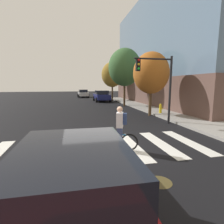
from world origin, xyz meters
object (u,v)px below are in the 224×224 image
(street_tree_mid, at_px, (125,67))
(street_tree_far, at_px, (112,75))
(manhole_cover, at_px, (160,182))
(traffic_light_near, at_px, (158,78))
(fire_hydrant, at_px, (160,108))
(sedan_far, at_px, (83,93))
(sedan_near, at_px, (74,191))
(cyclist, at_px, (119,129))
(sedan_mid, at_px, (102,96))
(street_tree_near, at_px, (151,73))

(street_tree_mid, xyz_separation_m, street_tree_far, (0.29, 7.58, -0.40))
(manhole_cover, relative_size, traffic_light_near, 0.15)
(manhole_cover, distance_m, fire_hydrant, 10.68)
(sedan_far, height_order, fire_hydrant, sedan_far)
(sedan_near, relative_size, fire_hydrant, 5.96)
(manhole_cover, height_order, sedan_far, sedan_far)
(sedan_near, relative_size, street_tree_mid, 0.71)
(cyclist, xyz_separation_m, street_tree_far, (4.49, 21.04, 3.15))
(sedan_mid, bearing_deg, street_tree_mid, -76.15)
(street_tree_far, bearing_deg, fire_hydrant, -86.27)
(sedan_far, relative_size, street_tree_near, 0.89)
(sedan_far, bearing_deg, manhole_cover, -89.99)
(street_tree_mid, bearing_deg, street_tree_near, -88.08)
(sedan_near, height_order, street_tree_mid, street_tree_mid)
(sedan_near, height_order, sedan_far, sedan_near)
(sedan_far, bearing_deg, sedan_mid, -77.09)
(cyclist, height_order, street_tree_near, street_tree_near)
(sedan_near, bearing_deg, street_tree_mid, 70.97)
(manhole_cover, relative_size, street_tree_near, 0.13)
(fire_hydrant, relative_size, street_tree_mid, 0.12)
(sedan_mid, relative_size, sedan_far, 1.07)
(manhole_cover, relative_size, street_tree_far, 0.11)
(street_tree_mid, bearing_deg, sedan_mid, 103.85)
(manhole_cover, bearing_deg, street_tree_mid, 76.69)
(sedan_near, distance_m, sedan_far, 33.11)
(sedan_mid, xyz_separation_m, street_tree_near, (1.82, -13.03, 2.54))
(street_tree_mid, relative_size, street_tree_far, 1.10)
(sedan_mid, height_order, sedan_far, sedan_mid)
(sedan_mid, xyz_separation_m, traffic_light_near, (0.89, -16.11, 2.02))
(cyclist, bearing_deg, fire_hydrant, 52.38)
(fire_hydrant, bearing_deg, sedan_mid, 102.22)
(traffic_light_near, relative_size, fire_hydrant, 5.38)
(sedan_far, distance_m, traffic_light_near, 25.81)
(manhole_cover, xyz_separation_m, street_tree_mid, (3.76, 15.88, 4.39))
(sedan_mid, distance_m, cyclist, 20.12)
(fire_hydrant, distance_m, street_tree_near, 3.01)
(sedan_near, height_order, sedan_mid, sedan_mid)
(street_tree_mid, bearing_deg, sedan_near, -109.03)
(street_tree_near, bearing_deg, manhole_cover, -113.04)
(cyclist, bearing_deg, street_tree_mid, 72.64)
(sedan_far, bearing_deg, sedan_near, -93.71)
(cyclist, bearing_deg, traffic_light_near, 47.71)
(street_tree_far, bearing_deg, sedan_mid, -150.07)
(cyclist, bearing_deg, sedan_far, 89.13)
(fire_hydrant, height_order, street_tree_far, street_tree_far)
(fire_hydrant, xyz_separation_m, street_tree_near, (-0.98, -0.09, 2.84))
(sedan_near, xyz_separation_m, fire_hydrant, (7.10, 10.67, -0.29))
(street_tree_near, xyz_separation_m, street_tree_mid, (-0.22, 6.53, 1.02))
(traffic_light_near, height_order, street_tree_mid, street_tree_mid)
(sedan_near, height_order, traffic_light_near, traffic_light_near)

